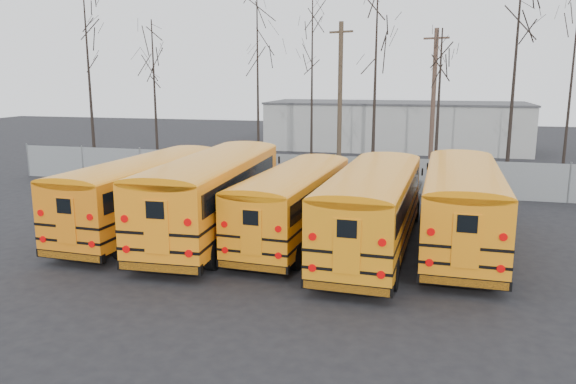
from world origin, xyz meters
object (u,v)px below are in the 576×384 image
(bus_b, at_px, (215,188))
(utility_pole_left, at_px, (340,96))
(bus_c, at_px, (295,197))
(bus_d, at_px, (374,202))
(bus_a, at_px, (146,188))
(bus_e, at_px, (462,199))
(utility_pole_right, at_px, (433,101))

(bus_b, distance_m, utility_pole_left, 17.28)
(bus_c, distance_m, bus_d, 3.18)
(bus_b, height_order, utility_pole_left, utility_pole_left)
(bus_a, bearing_deg, bus_b, 2.27)
(bus_c, xyz_separation_m, utility_pole_left, (-0.99, 16.60, 3.31))
(bus_c, xyz_separation_m, bus_d, (3.09, -0.76, 0.15))
(bus_b, bearing_deg, bus_c, 2.43)
(utility_pole_left, bearing_deg, bus_e, -42.70)
(bus_c, relative_size, utility_pole_right, 1.14)
(utility_pole_right, bearing_deg, bus_e, -65.62)
(bus_c, xyz_separation_m, utility_pole_right, (5.00, 16.82, 3.05))
(bus_c, height_order, utility_pole_left, utility_pole_left)
(bus_c, distance_m, bus_e, 6.24)
(utility_pole_right, bearing_deg, bus_d, -76.09)
(bus_b, bearing_deg, utility_pole_left, 80.25)
(bus_c, distance_m, utility_pole_left, 16.95)
(bus_a, relative_size, utility_pole_right, 1.22)
(utility_pole_left, bearing_deg, bus_c, -63.50)
(bus_a, xyz_separation_m, bus_c, (6.26, 0.23, -0.12))
(bus_a, xyz_separation_m, bus_b, (3.04, -0.03, 0.15))
(bus_c, height_order, utility_pole_right, utility_pole_right)
(bus_c, bearing_deg, bus_a, -174.28)
(bus_d, bearing_deg, utility_pole_left, 105.74)
(bus_c, height_order, bus_d, bus_d)
(bus_a, height_order, bus_e, bus_e)
(bus_c, height_order, bus_e, bus_e)
(utility_pole_left, relative_size, utility_pole_right, 1.05)
(utility_pole_left, bearing_deg, bus_d, -53.69)
(bus_e, xyz_separation_m, utility_pole_right, (-1.21, 16.24, 2.89))
(bus_e, bearing_deg, bus_a, -175.05)
(bus_b, xyz_separation_m, bus_d, (6.31, -0.50, -0.12))
(bus_a, xyz_separation_m, bus_d, (9.35, -0.54, 0.03))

